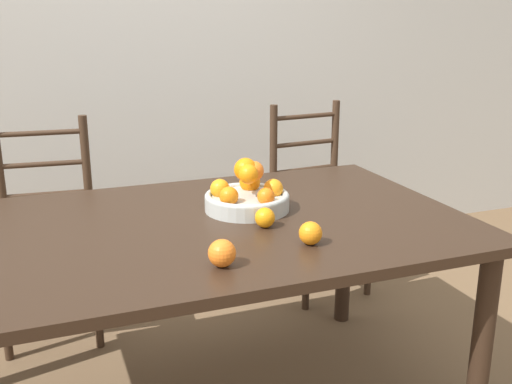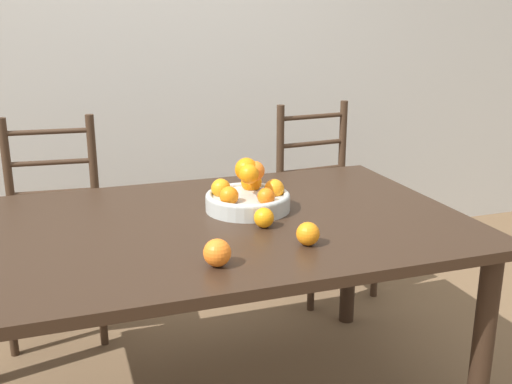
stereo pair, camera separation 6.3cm
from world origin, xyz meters
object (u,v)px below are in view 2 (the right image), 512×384
at_px(chair_right, 324,203).
at_px(orange_loose_1, 217,253).
at_px(chair_left, 54,231).
at_px(orange_loose_2, 308,234).
at_px(orange_loose_0, 264,218).
at_px(fruit_bowl, 248,195).

bearing_deg(chair_right, orange_loose_1, -131.82).
bearing_deg(orange_loose_1, chair_left, 109.58).
bearing_deg(orange_loose_2, chair_left, 122.39).
bearing_deg(orange_loose_0, fruit_bowl, 87.15).
bearing_deg(chair_right, chair_left, 174.71).
xyz_separation_m(chair_left, chair_right, (1.35, -0.00, 0.00)).
relative_size(orange_loose_0, orange_loose_1, 0.85).
height_order(orange_loose_0, orange_loose_1, orange_loose_1).
height_order(orange_loose_1, chair_right, chair_right).
relative_size(fruit_bowl, chair_right, 0.31).
bearing_deg(chair_right, orange_loose_0, -130.30).
bearing_deg(chair_left, chair_right, 4.91).
bearing_deg(fruit_bowl, orange_loose_1, -117.84).
bearing_deg(chair_left, orange_loose_0, -50.72).
relative_size(fruit_bowl, chair_left, 0.31).
bearing_deg(orange_loose_2, orange_loose_0, 110.93).
height_order(fruit_bowl, chair_left, chair_left).
bearing_deg(orange_loose_1, chair_right, 53.47).
relative_size(chair_left, chair_right, 1.00).
height_order(fruit_bowl, orange_loose_0, fruit_bowl).
height_order(fruit_bowl, chair_right, chair_right).
relative_size(fruit_bowl, orange_loose_1, 3.86).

